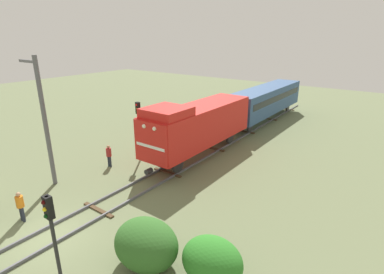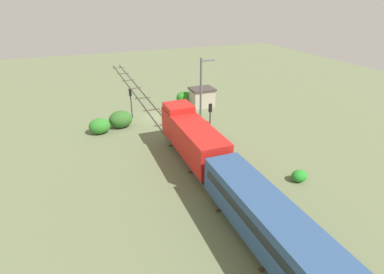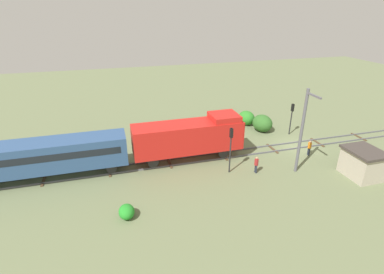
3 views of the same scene
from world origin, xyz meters
name	(u,v)px [view 3 (image 3 of 3)]	position (x,y,z in m)	size (l,w,h in m)	color
ground_plane	(295,146)	(0.00, 0.00, 0.00)	(107.01, 107.01, 0.00)	#66704C
railway_track	(295,145)	(0.00, 0.00, 0.07)	(2.40, 71.34, 0.16)	#595960
locomotive	(190,136)	(0.00, 12.67, 2.77)	(2.90, 11.60, 4.60)	red
passenger_car_leading	(47,155)	(0.00, 26.01, 2.52)	(2.84, 14.00, 3.66)	#2D4C7A
traffic_signal_near	(292,113)	(3.20, -1.20, 2.76)	(0.32, 0.34, 3.96)	#262628
traffic_signal_mid	(231,142)	(-3.40, 9.63, 3.17)	(0.32, 0.34, 4.59)	#262628
worker_near_track	(310,147)	(-2.40, 0.01, 1.00)	(0.38, 0.38, 1.70)	#262B38
worker_by_signal	(256,164)	(-4.20, 7.22, 1.00)	(0.38, 0.38, 1.70)	#262B38
catenary_mast	(302,130)	(-5.06, 3.33, 4.37)	(1.94, 0.28, 8.25)	#595960
relay_hut	(363,163)	(-7.50, -1.98, 1.39)	(3.50, 2.90, 2.74)	#B2A893
bush_near	(127,212)	(-7.57, 19.76, 0.53)	(1.47, 1.20, 1.07)	#238826
bush_mid	(262,123)	(5.15, 1.59, 1.06)	(2.91, 2.38, 2.12)	#306426
bush_far	(365,155)	(-5.53, -4.24, 0.90)	(2.49, 2.04, 1.81)	#2D8426
bush_back	(247,118)	(7.83, 2.51, 0.93)	(2.55, 2.08, 1.85)	#2D7B26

